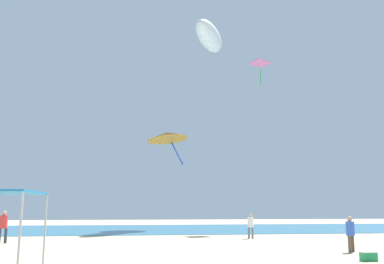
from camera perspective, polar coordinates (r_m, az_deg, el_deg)
ground at (r=15.90m, az=0.66°, el=-17.78°), size 110.00×110.00×0.10m
ocean_strip at (r=40.26m, az=-4.49°, el=-13.17°), size 110.00×18.26×0.03m
person_near_tent at (r=20.76m, az=21.00°, el=-12.62°), size 0.38×0.38×1.61m
person_leftmost at (r=26.37m, az=-24.57°, el=-11.48°), size 0.48×0.43×1.82m
person_central at (r=28.06m, az=8.07°, el=-12.43°), size 0.38×0.38×1.61m
cooler_box at (r=17.68m, az=23.17°, el=-15.49°), size 0.57×0.37×0.35m
kite_inflatable_white at (r=47.43m, az=2.39°, el=13.03°), size 5.85×8.32×3.24m
kite_delta_orange at (r=40.19m, az=-3.43°, el=-0.55°), size 5.68×5.66×3.32m
kite_diamond_pink at (r=40.49m, az=9.37°, el=9.20°), size 2.05×2.05×2.26m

